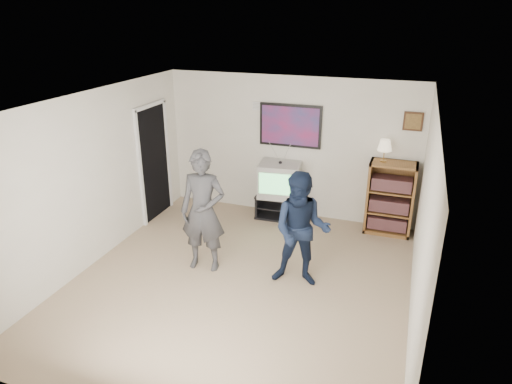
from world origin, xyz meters
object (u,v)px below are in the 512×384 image
Objects in this scene: person_tall at (203,211)px; person_short at (301,230)px; media_stand at (281,206)px; crt_television at (280,179)px; bookshelf at (390,198)px.

person_short is (1.41, 0.05, -0.08)m from person_tall.
crt_television is at bearing 179.01° from media_stand.
person_tall reaches higher than person_short.
bookshelf reaches higher than crt_television.
media_stand is at bearing 66.55° from person_tall.
bookshelf is at bearing -5.03° from crt_television.
crt_television is at bearing 67.29° from person_tall.
person_short reaches higher than crt_television.
media_stand is 2.18m from person_tall.
media_stand is 0.49× the size of person_tall.
person_short is (-1.02, -2.00, 0.19)m from bookshelf.
person_tall is (-2.43, -2.05, 0.27)m from bookshelf.
person_tall is 1.10× the size of person_short.
person_tall is 1.41m from person_short.
crt_television is 0.40× the size of person_tall.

